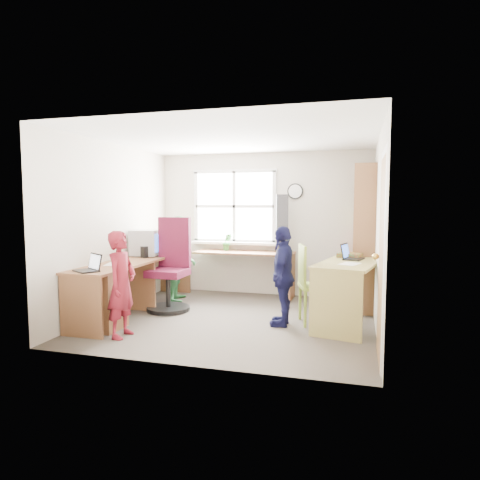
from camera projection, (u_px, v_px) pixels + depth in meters
The scene contains 19 objects.
room at pixel (238, 229), 5.72m from camera, with size 3.64×3.44×2.44m.
l_desk at pixel (136, 285), 5.77m from camera, with size 2.38×2.95×0.75m.
right_desk at pixel (350, 279), 5.45m from camera, with size 0.94×1.52×0.82m.
bookshelf at pixel (364, 241), 6.35m from camera, with size 0.30×1.02×2.10m.
swivel_chair at pixel (171, 270), 6.24m from camera, with size 0.62×0.62×1.34m.
wooden_chair at pixel (311, 281), 5.51m from camera, with size 0.55×0.55×1.02m.
crt_monitor at pixel (146, 243), 6.51m from camera, with size 0.44×0.40×0.40m.
laptop_left at pixel (90, 267), 5.08m from camera, with size 0.39×0.37×0.21m.
laptop_right at pixel (350, 256), 5.62m from camera, with size 0.32×0.36×0.21m.
speaker_a at pixel (145, 252), 6.32m from camera, with size 0.11×0.11×0.17m.
speaker_b at pixel (161, 249), 6.79m from camera, with size 0.10×0.10×0.17m.
cd_tower at pixel (282, 224), 6.97m from camera, with size 0.23×0.21×0.95m.
game_box at pixel (350, 255), 5.84m from camera, with size 0.36×0.36×0.06m.
paper_a at pixel (115, 264), 5.65m from camera, with size 0.31×0.38×0.00m.
paper_b at pixel (350, 264), 5.19m from camera, with size 0.29×0.34×0.00m.
potted_plant at pixel (227, 242), 7.26m from camera, with size 0.16×0.13×0.29m, color #2F7633.
person_red at pixel (122, 284), 4.95m from camera, with size 0.45×0.30×1.24m, color maroon.
person_green at pixel (181, 258), 6.84m from camera, with size 0.66×0.51×1.35m, color #338043.
person_navy at pixel (283, 276), 5.43m from camera, with size 0.74×0.31×1.27m, color #13153E.
Camera 1 is at (1.57, -5.40, 1.56)m, focal length 32.00 mm.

